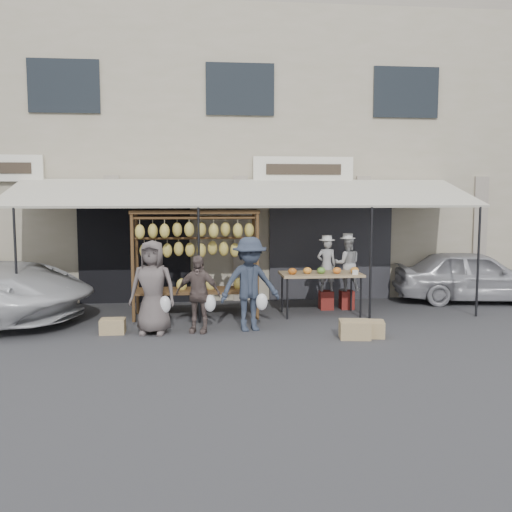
# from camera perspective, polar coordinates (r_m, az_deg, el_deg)

# --- Properties ---
(ground_plane) EXTENTS (90.00, 90.00, 0.00)m
(ground_plane) POSITION_cam_1_polar(r_m,az_deg,el_deg) (10.48, -0.12, -7.91)
(ground_plane) COLOR #2D2D30
(shophouse) EXTENTS (24.00, 6.15, 7.30)m
(shophouse) POSITION_cam_1_polar(r_m,az_deg,el_deg) (16.68, -2.36, 9.89)
(shophouse) COLOR #ACA08B
(shophouse) RESTS_ON ground_plane
(awning) EXTENTS (10.00, 2.35, 2.92)m
(awning) POSITION_cam_1_polar(r_m,az_deg,el_deg) (12.44, -1.13, 6.26)
(awning) COLOR beige
(awning) RESTS_ON ground_plane
(banana_rack) EXTENTS (2.60, 0.90, 2.24)m
(banana_rack) POSITION_cam_1_polar(r_m,az_deg,el_deg) (11.83, -6.07, 1.37)
(banana_rack) COLOR #50341B
(banana_rack) RESTS_ON ground_plane
(produce_table) EXTENTS (1.70, 0.90, 1.04)m
(produce_table) POSITION_cam_1_polar(r_m,az_deg,el_deg) (12.12, 6.52, -1.86)
(produce_table) COLOR tan
(produce_table) RESTS_ON ground_plane
(vendor_left) EXTENTS (0.44, 0.31, 1.17)m
(vendor_left) POSITION_cam_1_polar(r_m,az_deg,el_deg) (12.73, 7.07, -0.90)
(vendor_left) COLOR #959595
(vendor_left) RESTS_ON stool_left
(vendor_right) EXTENTS (0.64, 0.52, 1.21)m
(vendor_right) POSITION_cam_1_polar(r_m,az_deg,el_deg) (12.84, 9.11, -0.78)
(vendor_right) COLOR #A5A5A5
(vendor_right) RESTS_ON stool_right
(customer_left) EXTENTS (0.93, 0.70, 1.72)m
(customer_left) POSITION_cam_1_polar(r_m,az_deg,el_deg) (10.58, -10.29, -3.11)
(customer_left) COLOR #564D4B
(customer_left) RESTS_ON ground_plane
(customer_mid) EXTENTS (0.91, 0.57, 1.44)m
(customer_mid) POSITION_cam_1_polar(r_m,az_deg,el_deg) (10.60, -5.82, -3.80)
(customer_mid) COLOR brown
(customer_mid) RESTS_ON ground_plane
(customer_right) EXTENTS (1.26, 0.89, 1.76)m
(customer_right) POSITION_cam_1_polar(r_m,az_deg,el_deg) (10.67, -0.62, -2.82)
(customer_right) COLOR #2B3342
(customer_right) RESTS_ON ground_plane
(stool_left) EXTENTS (0.35, 0.35, 0.41)m
(stool_left) POSITION_cam_1_polar(r_m,az_deg,el_deg) (12.85, 7.02, -4.40)
(stool_left) COLOR maroon
(stool_left) RESTS_ON ground_plane
(stool_right) EXTENTS (0.36, 0.36, 0.41)m
(stool_right) POSITION_cam_1_polar(r_m,az_deg,el_deg) (12.96, 9.05, -4.34)
(stool_right) COLOR maroon
(stool_right) RESTS_ON ground_plane
(crate_near_a) EXTENTS (0.58, 0.47, 0.32)m
(crate_near_a) POSITION_cam_1_polar(r_m,az_deg,el_deg) (10.36, 9.84, -7.25)
(crate_near_a) COLOR tan
(crate_near_a) RESTS_ON ground_plane
(crate_near_b) EXTENTS (0.55, 0.46, 0.29)m
(crate_near_b) POSITION_cam_1_polar(r_m,az_deg,el_deg) (10.52, 11.38, -7.16)
(crate_near_b) COLOR tan
(crate_near_b) RESTS_ON ground_plane
(crate_far) EXTENTS (0.45, 0.35, 0.27)m
(crate_far) POSITION_cam_1_polar(r_m,az_deg,el_deg) (10.89, -14.14, -6.83)
(crate_far) COLOR tan
(crate_far) RESTS_ON ground_plane
(sedan) EXTENTS (3.84, 1.98, 1.25)m
(sedan) POSITION_cam_1_polar(r_m,az_deg,el_deg) (14.55, 20.92, -1.86)
(sedan) COLOR #A3A3A8
(sedan) RESTS_ON ground_plane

